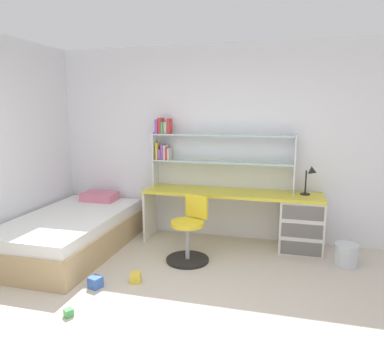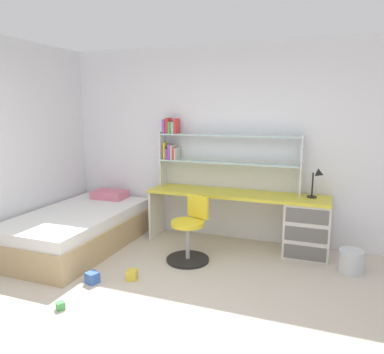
# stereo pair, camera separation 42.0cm
# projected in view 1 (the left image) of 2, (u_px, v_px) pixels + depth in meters

# --- Properties ---
(ground_plane) EXTENTS (5.85, 6.06, 0.02)m
(ground_plane) POSITION_uv_depth(u_px,v_px,m) (166.00, 342.00, 2.89)
(ground_plane) COLOR beige
(room_shell) EXTENTS (5.85, 6.06, 2.68)m
(room_shell) POSITION_uv_depth(u_px,v_px,m) (97.00, 151.00, 4.15)
(room_shell) COLOR silver
(room_shell) RESTS_ON ground_plane
(desk) EXTENTS (2.38, 0.52, 0.73)m
(desk) POSITION_uv_depth(u_px,v_px,m) (280.00, 218.00, 4.74)
(desk) COLOR gold
(desk) RESTS_ON ground_plane
(bookshelf_hutch) EXTENTS (1.95, 0.22, 0.97)m
(bookshelf_hutch) POSITION_uv_depth(u_px,v_px,m) (203.00, 148.00, 4.99)
(bookshelf_hutch) COLOR silver
(bookshelf_hutch) RESTS_ON desk
(desk_lamp) EXTENTS (0.20, 0.17, 0.38)m
(desk_lamp) POSITION_uv_depth(u_px,v_px,m) (311.00, 176.00, 4.60)
(desk_lamp) COLOR black
(desk_lamp) RESTS_ON desk
(swivel_chair) EXTENTS (0.52, 0.52, 0.79)m
(swivel_chair) POSITION_uv_depth(u_px,v_px,m) (189.00, 236.00, 4.38)
(swivel_chair) COLOR black
(swivel_chair) RESTS_ON ground_plane
(bed_platform) EXTENTS (1.20, 2.08, 0.60)m
(bed_platform) POSITION_uv_depth(u_px,v_px,m) (71.00, 233.00, 4.71)
(bed_platform) COLOR tan
(bed_platform) RESTS_ON ground_plane
(waste_bin) EXTENTS (0.27, 0.27, 0.26)m
(waste_bin) POSITION_uv_depth(u_px,v_px,m) (346.00, 255.00, 4.26)
(waste_bin) COLOR silver
(waste_bin) RESTS_ON ground_plane
(toy_block_green_0) EXTENTS (0.10, 0.10, 0.07)m
(toy_block_green_0) POSITION_uv_depth(u_px,v_px,m) (69.00, 313.00, 3.23)
(toy_block_green_0) COLOR #479E51
(toy_block_green_0) RESTS_ON ground_plane
(toy_block_yellow_1) EXTENTS (0.13, 0.13, 0.11)m
(toy_block_yellow_1) POSITION_uv_depth(u_px,v_px,m) (136.00, 277.00, 3.86)
(toy_block_yellow_1) COLOR gold
(toy_block_yellow_1) RESTS_ON ground_plane
(toy_block_blue_2) EXTENTS (0.15, 0.15, 0.12)m
(toy_block_blue_2) POSITION_uv_depth(u_px,v_px,m) (95.00, 282.00, 3.74)
(toy_block_blue_2) COLOR #3860B7
(toy_block_blue_2) RESTS_ON ground_plane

